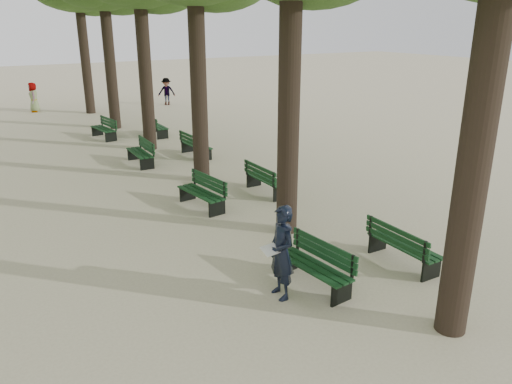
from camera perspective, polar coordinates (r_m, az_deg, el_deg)
ground at (r=9.80m, az=6.21°, el=-12.20°), size 120.00×120.00×0.00m
bench_left_0 at (r=10.14m, az=6.55°, el=-9.31°), size 0.74×1.85×0.92m
bench_left_1 at (r=14.24m, az=-6.24°, el=-0.76°), size 0.78×1.86×0.92m
bench_left_2 at (r=18.98m, az=-13.08°, el=3.89°), size 0.62×1.81×0.92m
bench_left_3 at (r=23.69m, az=-17.00°, el=6.51°), size 0.79×1.86×0.92m
bench_right_0 at (r=11.39m, az=16.47°, el=-6.68°), size 0.59×1.81×0.92m
bench_right_1 at (r=15.35m, az=1.26°, el=0.83°), size 0.57×1.80×0.92m
bench_right_2 at (r=19.77m, az=-6.85°, el=4.84°), size 0.64×1.82×0.92m
bench_right_3 at (r=23.70m, az=-11.26°, el=6.98°), size 0.62×1.81×0.92m
man_with_map at (r=9.45m, az=2.95°, el=-6.93°), size 0.65×0.77×1.86m
pedestrian_d at (r=32.16m, az=-24.07°, el=9.85°), size 0.41×0.86×1.70m
pedestrian_b at (r=32.54m, az=-10.19°, el=11.25°), size 1.09×0.85×1.67m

